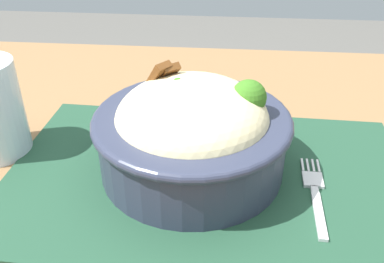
# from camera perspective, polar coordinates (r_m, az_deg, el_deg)

# --- Properties ---
(table) EXTENTS (1.04, 0.82, 0.71)m
(table) POSITION_cam_1_polar(r_m,az_deg,el_deg) (0.53, 0.74, -11.86)
(table) COLOR olive
(table) RESTS_ON ground_plane
(placemat) EXTENTS (0.47, 0.31, 0.00)m
(placemat) POSITION_cam_1_polar(r_m,az_deg,el_deg) (0.49, 2.00, -5.92)
(placemat) COLOR #1E422D
(placemat) RESTS_ON table
(bowl) EXTENTS (0.22, 0.22, 0.12)m
(bowl) POSITION_cam_1_polar(r_m,az_deg,el_deg) (0.47, 0.05, 0.15)
(bowl) COLOR #2D3347
(bowl) RESTS_ON placemat
(fork) EXTENTS (0.02, 0.13, 0.00)m
(fork) POSITION_cam_1_polar(r_m,az_deg,el_deg) (0.48, 16.16, -7.73)
(fork) COLOR silver
(fork) RESTS_ON placemat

